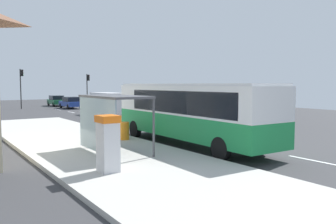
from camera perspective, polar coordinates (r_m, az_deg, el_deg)
The scene contains 22 objects.
ground_plane at distance 31.26m, azimuth -10.16°, elevation -1.33°, with size 56.00×92.00×0.04m, color #38383A.
sidewalk_platform at distance 17.82m, azimuth -13.04°, elevation -5.49°, with size 6.20×30.00×0.18m, color beige.
lane_stripe_seg_0 at distance 15.78m, azimuth 22.56°, elevation -7.34°, with size 0.16×2.20×0.01m, color silver.
lane_stripe_seg_1 at distance 18.91m, azimuth 9.71°, elevation -5.11°, with size 0.16×2.20×0.01m, color silver.
lane_stripe_seg_2 at distance 22.72m, azimuth 0.89°, elevation -3.41°, with size 0.16×2.20×0.01m, color silver.
lane_stripe_seg_3 at distance 26.92m, azimuth -5.28°, elevation -2.17°, with size 0.16×2.20×0.01m, color silver.
lane_stripe_seg_4 at distance 31.36m, azimuth -9.74°, elevation -1.26°, with size 0.16×2.20×0.01m, color silver.
lane_stripe_seg_5 at distance 35.94m, azimuth -13.08°, elevation -0.57°, with size 0.16×2.20×0.01m, color silver.
lane_stripe_seg_6 at distance 40.62m, azimuth -15.65°, elevation -0.03°, with size 0.16×2.20×0.01m, color silver.
lane_stripe_seg_7 at distance 45.38m, azimuth -17.69°, elevation 0.39°, with size 0.16×2.20×0.01m, color silver.
bus at distance 18.02m, azimuth 3.49°, elevation 0.35°, with size 2.74×11.06×3.21m.
white_van at distance 35.91m, azimuth -9.77°, elevation 1.62°, with size 2.06×5.21×2.30m.
sedan_near at distance 52.88m, azimuth -17.86°, elevation 1.81°, with size 2.00×4.47×1.52m.
sedan_far at distance 47.01m, azimuth -15.71°, elevation 1.53°, with size 1.84×4.40×1.52m.
ticket_machine at distance 12.05m, azimuth -9.85°, elevation -5.04°, with size 0.66×0.76×1.94m.
recycling_bin_orange at distance 18.90m, azimuth -7.19°, elevation -3.09°, with size 0.52×0.52×0.95m, color orange.
recycling_bin_green at distance 19.52m, azimuth -8.13°, elevation -2.86°, with size 0.52×0.52×0.95m, color green.
recycling_bin_blue at distance 20.15m, azimuth -9.02°, elevation -2.64°, with size 0.52×0.52×0.95m, color blue.
recycling_bin_yellow at distance 20.78m, azimuth -9.85°, elevation -2.43°, with size 0.52×0.52×0.95m, color yellow.
traffic_light_near_side at distance 50.05m, azimuth -13.08°, elevation 4.37°, with size 0.49×0.28×4.58m.
traffic_light_far_side at distance 48.38m, azimuth -23.00°, elevation 4.51°, with size 0.49×0.28×5.12m.
bus_shelter at distance 15.32m, azimuth -9.87°, elevation 0.50°, with size 1.80×4.00×2.50m.
Camera 1 is at (-12.76, -14.35, 3.18)m, focal length 37.03 mm.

